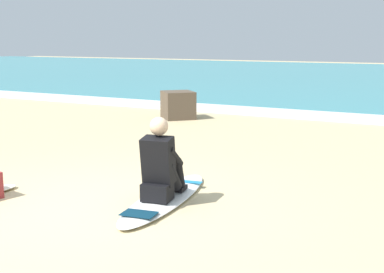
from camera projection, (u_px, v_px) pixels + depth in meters
The scene contains 5 objects.
ground_plane at pixel (88, 210), 5.92m from camera, with size 80.00×80.00×0.00m, color #CCB584.
breaking_foam at pixel (303, 115), 12.98m from camera, with size 80.00×0.90×0.11m, color white.
surfboard_main at pixel (165, 198), 6.25m from camera, with size 0.87×2.33×0.08m.
surfer_seated at pixel (161, 167), 6.07m from camera, with size 0.45×0.75×0.95m.
shoreline_rock at pixel (178, 105), 12.65m from camera, with size 0.70×0.72×0.65m, color brown.
Camera 1 is at (3.73, -4.43, 1.88)m, focal length 49.62 mm.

